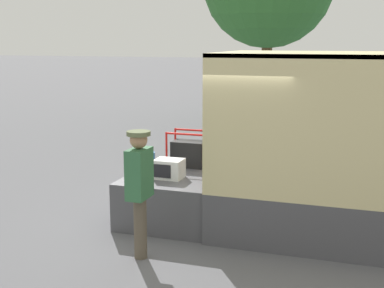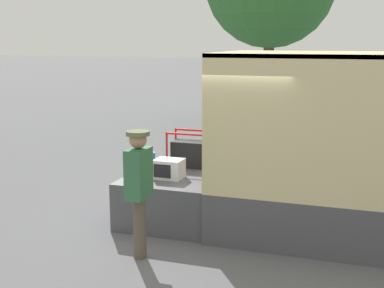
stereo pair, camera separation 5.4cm
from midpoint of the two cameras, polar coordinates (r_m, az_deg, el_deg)
ground_plane at (r=9.02m, az=3.42°, el=-8.23°), size 160.00×160.00×0.00m
tailgate_deck at (r=9.12m, az=-1.21°, el=-5.43°), size 1.53×2.11×0.77m
microwave at (r=8.64m, az=-2.30°, el=-2.65°), size 0.45×0.37×0.31m
portable_generator at (r=9.42m, az=0.00°, el=-0.99°), size 0.72×0.48×0.63m
orange_bucket at (r=9.15m, az=-4.72°, el=-1.88°), size 0.30×0.30×0.32m
worker_person at (r=7.27m, az=-5.49°, el=-3.91°), size 0.32×0.44×1.78m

